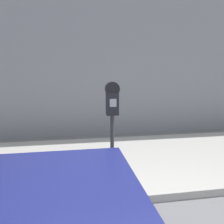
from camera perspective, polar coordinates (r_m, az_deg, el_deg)
name	(u,v)px	position (r m, az deg, el deg)	size (l,w,h in m)	color
sidewalk	(104,161)	(4.32, -2.18, -12.76)	(24.00, 2.80, 0.11)	#9E9B96
building_facade	(92,22)	(6.38, -5.20, 22.33)	(24.00, 0.30, 6.22)	gray
parking_meter	(112,110)	(3.07, 0.00, 0.49)	(0.20, 0.15, 1.50)	#2D2D30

